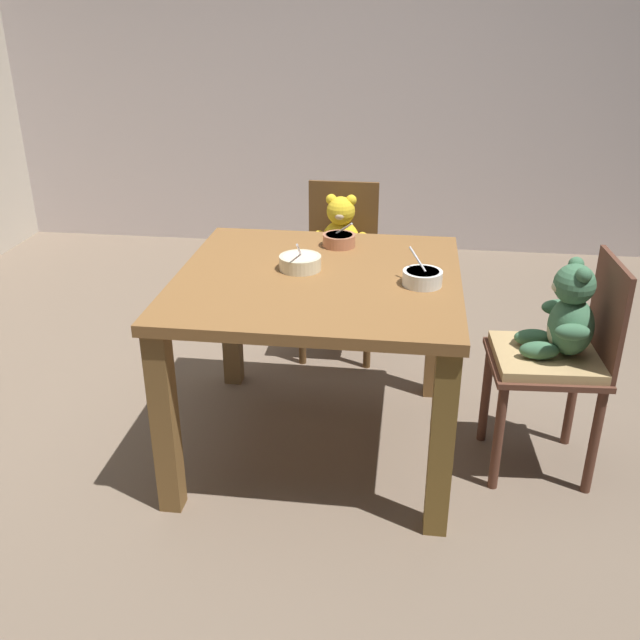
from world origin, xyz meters
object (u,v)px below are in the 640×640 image
object	(u,v)px
teddy_chair_near_right	(561,339)
porridge_bowl_terracotta_far_center	(339,240)
teddy_chair_far_center	(340,248)
porridge_bowl_cream_center	(300,262)
dining_table	(318,306)
porridge_bowl_white_near_right	(422,278)

from	to	relation	value
teddy_chair_near_right	porridge_bowl_terracotta_far_center	world-z (taller)	porridge_bowl_terracotta_far_center
teddy_chair_far_center	porridge_bowl_cream_center	distance (m)	0.87
teddy_chair_far_center	porridge_bowl_terracotta_far_center	size ratio (longest dim) A/B	6.26
dining_table	porridge_bowl_cream_center	world-z (taller)	porridge_bowl_cream_center
teddy_chair_far_center	porridge_bowl_white_near_right	bearing A→B (deg)	22.60
teddy_chair_near_right	porridge_bowl_terracotta_far_center	xyz separation A→B (m)	(-0.84, 0.36, 0.22)
teddy_chair_near_right	teddy_chair_far_center	xyz separation A→B (m)	(-0.89, 0.92, -0.01)
porridge_bowl_cream_center	porridge_bowl_terracotta_far_center	size ratio (longest dim) A/B	1.26
teddy_chair_far_center	porridge_bowl_terracotta_far_center	bearing A→B (deg)	5.39
dining_table	porridge_bowl_cream_center	size ratio (longest dim) A/B	6.19
porridge_bowl_cream_center	porridge_bowl_white_near_right	world-z (taller)	porridge_bowl_cream_center
porridge_bowl_terracotta_far_center	teddy_chair_far_center	bearing A→B (deg)	95.22
porridge_bowl_cream_center	dining_table	bearing A→B (deg)	-32.69
porridge_bowl_cream_center	porridge_bowl_terracotta_far_center	xyz separation A→B (m)	(0.11, 0.28, -0.00)
porridge_bowl_cream_center	porridge_bowl_terracotta_far_center	distance (m)	0.31
dining_table	porridge_bowl_white_near_right	bearing A→B (deg)	-7.64
dining_table	porridge_bowl_terracotta_far_center	distance (m)	0.37
porridge_bowl_white_near_right	porridge_bowl_terracotta_far_center	size ratio (longest dim) A/B	1.05
dining_table	teddy_chair_near_right	distance (m)	0.89
porridge_bowl_white_near_right	teddy_chair_near_right	bearing A→B (deg)	2.31
dining_table	porridge_bowl_terracotta_far_center	size ratio (longest dim) A/B	7.78
teddy_chair_far_center	porridge_bowl_cream_center	bearing A→B (deg)	-4.23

